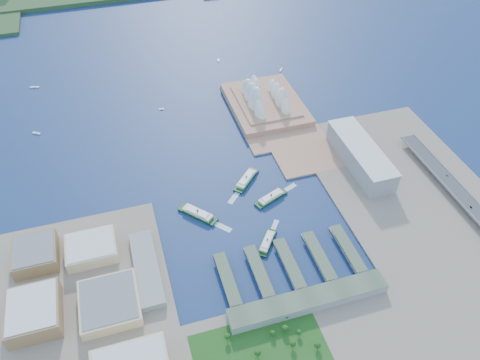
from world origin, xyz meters
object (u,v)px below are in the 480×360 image
object	(u,v)px
ferry_c	(267,241)
ferry_d	(271,197)
ferry_b	(246,179)
toaster_building	(360,156)
ferry_a	(198,213)
car_b	(471,207)
opera_house	(266,93)
car_c	(447,175)

from	to	relation	value
ferry_c	ferry_d	bearing A→B (deg)	-75.82
ferry_b	ferry_d	world-z (taller)	ferry_b
toaster_building	ferry_a	xyz separation A→B (m)	(-274.54, -31.79, -14.70)
ferry_b	car_b	world-z (taller)	car_b
opera_house	ferry_c	xyz separation A→B (m)	(-105.66, -310.31, -27.30)
toaster_building	car_b	distance (m)	176.39
ferry_c	car_b	size ratio (longest dim) A/B	12.89
opera_house	car_c	distance (m)	340.98
ferry_d	car_b	xyz separation A→B (m)	(263.06, -113.00, 10.25)
opera_house	ferry_b	size ratio (longest dim) A/B	3.04
opera_house	toaster_building	world-z (taller)	opera_house
car_b	car_c	xyz separation A→B (m)	(8.00, 68.14, -0.04)
toaster_building	car_c	xyz separation A→B (m)	(109.00, -76.39, -5.06)
ferry_a	ferry_b	size ratio (longest dim) A/B	1.04
ferry_b	car_c	xyz separation A→B (m)	(294.66, -93.30, 9.84)
ferry_a	opera_house	bearing A→B (deg)	9.76
car_b	car_c	bearing A→B (deg)	83.30
opera_house	car_c	bearing A→B (deg)	-54.25
ferry_a	ferry_b	xyz separation A→B (m)	(88.88, 48.70, -0.20)
ferry_c	car_c	distance (m)	306.73
ferry_b	ferry_d	distance (m)	53.88
opera_house	car_b	distance (m)	394.28
toaster_building	ferry_c	world-z (taller)	toaster_building
toaster_building	car_b	bearing A→B (deg)	-55.05
ferry_b	ferry_d	size ratio (longest dim) A/B	1.07
car_b	opera_house	bearing A→B (deg)	119.00
opera_house	ferry_a	bearing A→B (deg)	-128.53
ferry_c	car_b	world-z (taller)	car_b
ferry_b	ferry_d	xyz separation A→B (m)	(23.60, -48.44, -0.37)
opera_house	ferry_a	xyz separation A→B (m)	(-184.54, -231.79, -26.20)
car_b	ferry_a	bearing A→B (deg)	163.29
opera_house	car_b	world-z (taller)	opera_house
toaster_building	ferry_d	distance (m)	165.80
ferry_d	car_c	distance (m)	274.94
car_b	ferry_b	bearing A→B (deg)	150.61
ferry_c	toaster_building	bearing A→B (deg)	-113.30
opera_house	ferry_b	xyz separation A→B (m)	(-95.66, -183.09, -26.40)
ferry_c	ferry_d	world-z (taller)	ferry_d
toaster_building	ferry_b	xyz separation A→B (m)	(-185.66, 16.91, -14.90)
toaster_building	ferry_a	distance (m)	276.77
ferry_a	car_c	xyz separation A→B (m)	(383.54, -44.60, 9.64)
toaster_building	ferry_b	size ratio (longest dim) A/B	2.62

